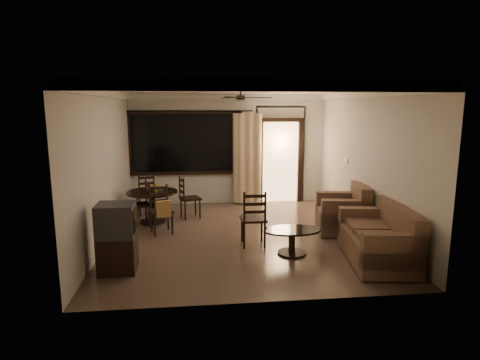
{
  "coord_description": "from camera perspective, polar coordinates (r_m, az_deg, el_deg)",
  "views": [
    {
      "loc": [
        -0.83,
        -7.49,
        2.49
      ],
      "look_at": [
        0.01,
        0.2,
        1.07
      ],
      "focal_mm": 30.0,
      "sensor_mm": 36.0,
      "label": 1
    }
  ],
  "objects": [
    {
      "name": "armchair",
      "position": [
        8.32,
        14.7,
        -4.53
      ],
      "size": [
        1.08,
        1.08,
        0.94
      ],
      "rotation": [
        0.0,
        0.0,
        -0.16
      ],
      "color": "#42201E",
      "rests_on": "ground"
    },
    {
      "name": "dining_chair_north",
      "position": [
        9.69,
        -13.24,
        -3.01
      ],
      "size": [
        0.53,
        0.53,
        0.95
      ],
      "rotation": [
        0.0,
        0.0,
        3.45
      ],
      "color": "black",
      "rests_on": "ground"
    },
    {
      "name": "ground",
      "position": [
        7.94,
        0.07,
        -7.85
      ],
      "size": [
        5.5,
        5.5,
        0.0
      ],
      "primitive_type": "plane",
      "color": "#7F6651",
      "rests_on": "ground"
    },
    {
      "name": "room_shell",
      "position": [
        9.39,
        2.49,
        6.4
      ],
      "size": [
        5.5,
        6.7,
        5.5
      ],
      "color": "beige",
      "rests_on": "ground"
    },
    {
      "name": "dining_chair_west",
      "position": [
        8.73,
        -14.03,
        -4.53
      ],
      "size": [
        0.53,
        0.53,
        0.95
      ],
      "rotation": [
        0.0,
        0.0,
        -1.27
      ],
      "color": "black",
      "rests_on": "ground"
    },
    {
      "name": "sofa",
      "position": [
        6.94,
        19.39,
        -8.03
      ],
      "size": [
        1.11,
        1.79,
        0.9
      ],
      "rotation": [
        0.0,
        0.0,
        -0.13
      ],
      "color": "#42201E",
      "rests_on": "ground"
    },
    {
      "name": "dining_chair_east",
      "position": [
        9.13,
        -7.15,
        -3.63
      ],
      "size": [
        0.53,
        0.53,
        0.95
      ],
      "rotation": [
        0.0,
        0.0,
        1.88
      ],
      "color": "black",
      "rests_on": "ground"
    },
    {
      "name": "dining_chair_south",
      "position": [
        8.13,
        -11.09,
        -5.36
      ],
      "size": [
        0.53,
        0.56,
        0.95
      ],
      "rotation": [
        0.0,
        0.0,
        0.3
      ],
      "color": "black",
      "rests_on": "ground"
    },
    {
      "name": "dining_table",
      "position": [
        8.88,
        -12.36,
        -2.48
      ],
      "size": [
        1.09,
        1.09,
        0.9
      ],
      "rotation": [
        0.0,
        0.0,
        0.3
      ],
      "color": "black",
      "rests_on": "ground"
    },
    {
      "name": "side_chair",
      "position": [
        7.31,
        1.9,
        -6.95
      ],
      "size": [
        0.46,
        0.46,
        1.03
      ],
      "rotation": [
        0.0,
        0.0,
        3.13
      ],
      "color": "black",
      "rests_on": "ground"
    },
    {
      "name": "tv_cabinet",
      "position": [
        6.39,
        -17.08,
        -7.87
      ],
      "size": [
        0.57,
        0.5,
        1.06
      ],
      "rotation": [
        0.0,
        0.0,
        0.01
      ],
      "color": "black",
      "rests_on": "ground"
    },
    {
      "name": "coffee_table",
      "position": [
        6.94,
        7.4,
        -8.12
      ],
      "size": [
        0.99,
        0.6,
        0.44
      ],
      "rotation": [
        0.0,
        0.0,
        -0.39
      ],
      "color": "black",
      "rests_on": "ground"
    }
  ]
}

